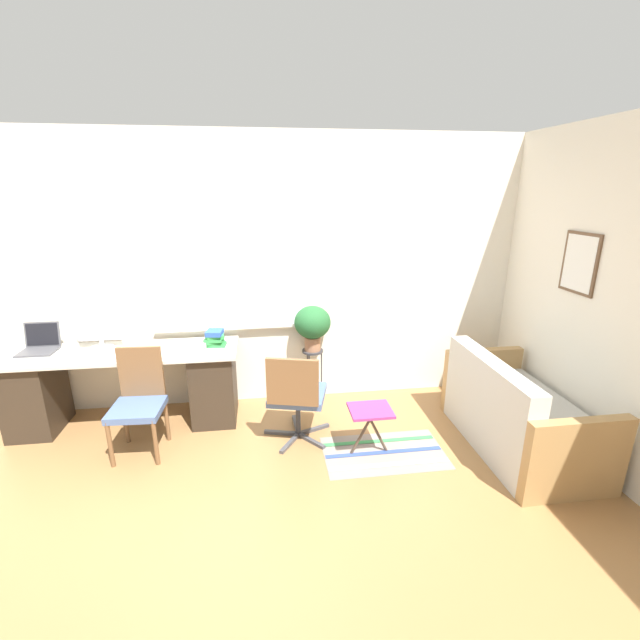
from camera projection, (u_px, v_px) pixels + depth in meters
ground_plane at (219, 433)px, 3.97m from camera, size 14.00×14.00×0.00m
wall_back_with_window at (216, 275)px, 4.21m from camera, size 9.00×0.12×2.70m
wall_right_with_picture at (549, 281)px, 3.97m from camera, size 0.08×9.00×2.70m
desk at (126, 385)px, 4.02m from camera, size 2.09×0.60×0.74m
laptop at (40, 345)px, 3.92m from camera, size 0.31×0.27×0.25m
monitor at (99, 324)px, 3.95m from camera, size 0.40×0.20×0.46m
keyboard at (95, 355)px, 3.81m from camera, size 0.40×0.14×0.02m
mouse at (126, 354)px, 3.81m from camera, size 0.04×0.07×0.03m
book_stack at (216, 340)px, 3.95m from camera, size 0.22×0.17×0.18m
desk_chair_wooden at (139, 400)px, 3.61m from camera, size 0.43×0.44×0.89m
office_chair_swivel at (296, 395)px, 3.73m from camera, size 0.62×0.63×0.85m
couch_loveseat at (515, 417)px, 3.69m from camera, size 0.78×1.45×0.82m
plant_stand at (313, 358)px, 4.43m from camera, size 0.22×0.22×0.58m
potted_plant at (312, 324)px, 4.32m from camera, size 0.37×0.37×0.47m
floor_rug_striped at (384, 453)px, 3.67m from camera, size 1.03×0.60×0.01m
folding_stool at (370, 414)px, 3.57m from camera, size 0.35×0.30×0.42m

